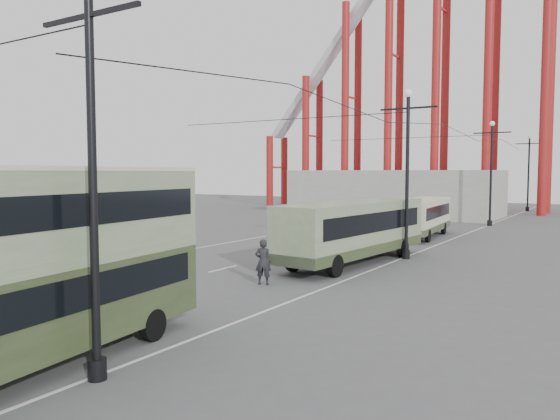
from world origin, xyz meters
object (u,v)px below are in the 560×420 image
Objects in this scene: single_decker_cream at (423,216)px; single_decker_green at (354,229)px; pedestrian at (263,262)px; lamp_post_near at (89,35)px; double_decker_bus at (51,255)px.

single_decker_green is at bearing -92.05° from single_decker_cream.
single_decker_green is 5.96× the size of pedestrian.
lamp_post_near is at bearing -79.92° from single_decker_green.
single_decker_cream reaches higher than pedestrian.
lamp_post_near is at bearing -90.33° from single_decker_cream.
pedestrian is at bearing 88.32° from double_decker_bus.
lamp_post_near reaches higher than double_decker_bus.
double_decker_bus reaches higher than single_decker_cream.
lamp_post_near is 32.20m from single_decker_cream.
double_decker_bus is at bearing 74.65° from pedestrian.
double_decker_bus reaches higher than pedestrian.
pedestrian is at bearing -93.58° from single_decker_green.
lamp_post_near is at bearing 83.56° from pedestrian.
single_decker_cream is (-0.63, 13.45, -0.25)m from single_decker_green.
double_decker_bus is (-1.77, 0.10, -5.08)m from lamp_post_near.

